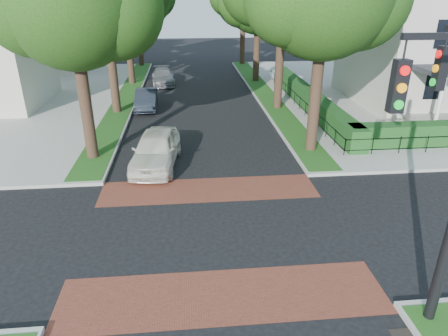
{
  "coord_description": "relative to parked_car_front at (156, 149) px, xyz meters",
  "views": [
    {
      "loc": [
        -0.78,
        -11.74,
        7.73
      ],
      "look_at": [
        0.51,
        1.82,
        1.6
      ],
      "focal_mm": 32.0,
      "sensor_mm": 36.0,
      "label": 1
    }
  ],
  "objects": [
    {
      "name": "crosswalk_far",
      "position": [
        2.32,
        -2.78,
        -0.83
      ],
      "size": [
        9.0,
        2.2,
        0.01
      ],
      "primitive_type": "cube",
      "color": "brown",
      "rests_on": "ground"
    },
    {
      "name": "storm_drain",
      "position": [
        6.62,
        -10.98,
        -0.83
      ],
      "size": [
        0.65,
        0.45,
        0.01
      ],
      "primitive_type": "cube",
      "color": "black",
      "rests_on": "ground"
    },
    {
      "name": "tree_right_far",
      "position": [
        7.92,
        18.25,
        6.08
      ],
      "size": [
        7.25,
        6.23,
        9.74
      ],
      "color": "black",
      "rests_on": "sidewalk_ne"
    },
    {
      "name": "tree_left_near",
      "position": [
        -3.08,
        1.25,
        6.44
      ],
      "size": [
        7.5,
        6.45,
        10.2
      ],
      "color": "black",
      "rests_on": "sidewalk_nw"
    },
    {
      "name": "grass_strip_nw",
      "position": [
        -3.08,
        13.12,
        -0.67
      ],
      "size": [
        1.6,
        29.8,
        0.02
      ],
      "primitive_type": "cube",
      "color": "#133F12",
      "rests_on": "sidewalk_nw"
    },
    {
      "name": "parked_car_rear",
      "position": [
        -0.47,
        17.89,
        -0.16
      ],
      "size": [
        2.26,
        4.75,
        1.34
      ],
      "primitive_type": "imported",
      "rotation": [
        0.0,
        0.0,
        0.08
      ],
      "color": "slate",
      "rests_on": "ground"
    },
    {
      "name": "ground",
      "position": [
        2.32,
        -5.98,
        -0.83
      ],
      "size": [
        120.0,
        120.0,
        0.0
      ],
      "primitive_type": "plane",
      "color": "black",
      "rests_on": "ground"
    },
    {
      "name": "grass_strip_ne",
      "position": [
        7.72,
        13.12,
        -0.67
      ],
      "size": [
        1.6,
        29.8,
        0.02
      ],
      "primitive_type": "cube",
      "color": "#133F12",
      "rests_on": "sidewalk_ne"
    },
    {
      "name": "fence_main_road",
      "position": [
        9.22,
        9.02,
        -0.23
      ],
      "size": [
        0.06,
        18.0,
        0.9
      ],
      "primitive_type": null,
      "color": "black",
      "rests_on": "sidewalk_ne"
    },
    {
      "name": "parked_car_middle",
      "position": [
        -1.28,
        10.05,
        -0.15
      ],
      "size": [
        1.51,
        4.14,
        1.36
      ],
      "primitive_type": "imported",
      "rotation": [
        0.0,
        0.0,
        0.02
      ],
      "color": "#1F252F",
      "rests_on": "ground"
    },
    {
      "name": "parked_car_front",
      "position": [
        0.0,
        0.0,
        0.0
      ],
      "size": [
        2.5,
        5.07,
        1.66
      ],
      "primitive_type": "imported",
      "rotation": [
        0.0,
        0.0,
        -0.11
      ],
      "color": "silver",
      "rests_on": "ground"
    },
    {
      "name": "crosswalk_near",
      "position": [
        2.32,
        -9.18,
        -0.83
      ],
      "size": [
        9.0,
        2.2,
        0.01
      ],
      "primitive_type": "cube",
      "color": "brown",
      "rests_on": "ground"
    },
    {
      "name": "house_left_far",
      "position": [
        -13.17,
        26.02,
        4.21
      ],
      "size": [
        10.0,
        9.0,
        10.14
      ],
      "color": "beige",
      "rests_on": "sidewalk_nw"
    },
    {
      "name": "hedge_main_road",
      "position": [
        10.02,
        9.02,
        -0.08
      ],
      "size": [
        1.0,
        18.0,
        1.2
      ],
      "primitive_type": "cube",
      "color": "#1B4819",
      "rests_on": "sidewalk_ne"
    },
    {
      "name": "sidewalk_ne",
      "position": [
        21.82,
        13.02,
        -0.76
      ],
      "size": [
        30.0,
        30.0,
        0.15
      ],
      "primitive_type": "cube",
      "color": "gray",
      "rests_on": "ground"
    }
  ]
}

